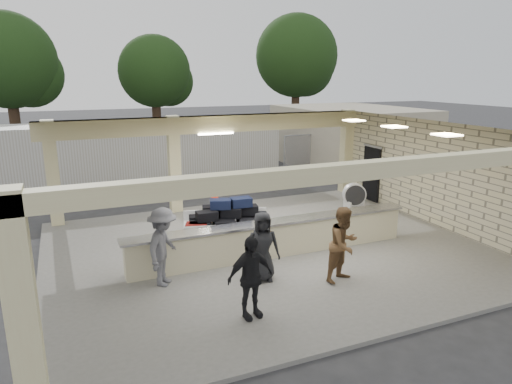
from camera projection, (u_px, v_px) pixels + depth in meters
name	position (u px, v px, depth m)	size (l,w,h in m)	color
ground	(267.00, 252.00, 13.08)	(120.00, 120.00, 0.00)	#29292C
pavilion	(264.00, 200.00, 13.41)	(12.01, 10.00, 3.55)	#615F5A
baggage_counter	(274.00, 238.00, 12.48)	(8.20, 0.58, 0.98)	beige
luggage_cart	(227.00, 221.00, 12.95)	(2.78, 2.09, 1.45)	silver
drum_fan	(354.00, 195.00, 16.94)	(0.89, 0.57, 0.94)	silver
baggage_handler	(214.00, 212.00, 13.76)	(0.58, 0.32, 1.60)	#FF330D
passenger_a	(344.00, 244.00, 10.84)	(0.89, 0.39, 1.84)	brown
passenger_b	(250.00, 277.00, 9.18)	(1.02, 0.37, 1.75)	black
passenger_c	(163.00, 247.00, 10.61)	(1.22, 0.43, 1.88)	#515156
passenger_d	(262.00, 246.00, 10.88)	(0.83, 0.34, 1.70)	black
car_white_a	(308.00, 143.00, 28.78)	(2.58, 5.44, 1.56)	silver
car_white_b	(341.00, 141.00, 30.29)	(1.50, 4.01, 1.27)	silver
car_dark	(256.00, 147.00, 27.92)	(1.36, 3.85, 1.28)	black
container_white	(143.00, 152.00, 21.48)	(12.89, 2.58, 2.79)	beige
fence	(382.00, 148.00, 24.99)	(12.06, 0.06, 2.03)	gray
tree_left	(13.00, 65.00, 30.33)	(6.60, 6.30, 9.00)	#382619
tree_mid	(158.00, 74.00, 36.04)	(6.00, 5.60, 8.00)	#382619
tree_right	(299.00, 59.00, 39.37)	(7.20, 7.00, 10.00)	#382619
adjacent_building	(349.00, 137.00, 25.18)	(6.00, 8.00, 3.20)	#B5AA8F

